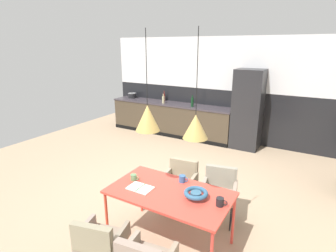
# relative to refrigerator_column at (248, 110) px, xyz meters

# --- Properties ---
(ground_plane) EXTENTS (9.18, 9.18, 0.00)m
(ground_plane) POSITION_rel_refrigerator_column_xyz_m (-0.69, -3.11, -0.98)
(ground_plane) COLOR tan
(back_wall_splashback_dark) EXTENTS (6.91, 0.12, 1.36)m
(back_wall_splashback_dark) POSITION_rel_refrigerator_column_xyz_m (-0.69, 0.36, -0.30)
(back_wall_splashback_dark) COLOR black
(back_wall_splashback_dark) RESTS_ON ground
(back_wall_panel_upper) EXTENTS (6.91, 0.12, 1.36)m
(back_wall_panel_upper) POSITION_rel_refrigerator_column_xyz_m (-0.69, 0.36, 1.06)
(back_wall_panel_upper) COLOR silver
(back_wall_panel_upper) RESTS_ON back_wall_splashback_dark
(kitchen_counter) EXTENTS (3.67, 0.63, 0.91)m
(kitchen_counter) POSITION_rel_refrigerator_column_xyz_m (-2.18, -0.00, -0.52)
(kitchen_counter) COLOR #423729
(kitchen_counter) RESTS_ON ground
(refrigerator_column) EXTENTS (0.67, 0.60, 1.96)m
(refrigerator_column) POSITION_rel_refrigerator_column_xyz_m (0.00, 0.00, 0.00)
(refrigerator_column) COLOR #232326
(refrigerator_column) RESTS_ON ground
(dining_table) EXTENTS (1.51, 0.85, 0.75)m
(dining_table) POSITION_rel_refrigerator_column_xyz_m (0.05, -3.95, -0.28)
(dining_table) COLOR #E04335
(dining_table) RESTS_ON ground
(armchair_facing_counter) EXTENTS (0.53, 0.52, 0.76)m
(armchair_facing_counter) POSITION_rel_refrigerator_column_xyz_m (-0.20, -3.15, -0.48)
(armchair_facing_counter) COLOR gray
(armchair_facing_counter) RESTS_ON ground
(armchair_corner_seat) EXTENTS (0.58, 0.57, 0.74)m
(armchair_corner_seat) POSITION_rel_refrigerator_column_xyz_m (-0.35, -4.79, -0.50)
(armchair_corner_seat) COLOR gray
(armchair_corner_seat) RESTS_ON ground
(armchair_by_stool) EXTENTS (0.57, 0.56, 0.77)m
(armchair_by_stool) POSITION_rel_refrigerator_column_xyz_m (0.42, -3.12, -0.48)
(armchair_by_stool) COLOR gray
(armchair_by_stool) RESTS_ON ground
(fruit_bowl) EXTENTS (0.29, 0.29, 0.09)m
(fruit_bowl) POSITION_rel_refrigerator_column_xyz_m (0.40, -3.92, -0.17)
(fruit_bowl) COLOR #33607F
(fruit_bowl) RESTS_ON dining_table
(open_book) EXTENTS (0.31, 0.22, 0.02)m
(open_book) POSITION_rel_refrigerator_column_xyz_m (-0.31, -4.07, -0.23)
(open_book) COLOR white
(open_book) RESTS_ON dining_table
(mug_glass_clear) EXTENTS (0.13, 0.09, 0.09)m
(mug_glass_clear) POSITION_rel_refrigerator_column_xyz_m (0.08, -3.65, -0.19)
(mug_glass_clear) COLOR #335B93
(mug_glass_clear) RESTS_ON dining_table
(mug_tall_blue) EXTENTS (0.13, 0.09, 0.08)m
(mug_tall_blue) POSITION_rel_refrigerator_column_xyz_m (-0.51, -3.93, -0.19)
(mug_tall_blue) COLOR #5B8456
(mug_tall_blue) RESTS_ON dining_table
(mug_wide_latte) EXTENTS (0.13, 0.09, 0.10)m
(mug_wide_latte) POSITION_rel_refrigerator_column_xyz_m (0.70, -3.93, -0.18)
(mug_wide_latte) COLOR black
(mug_wide_latte) RESTS_ON dining_table
(cooking_pot) EXTENTS (0.25, 0.25, 0.18)m
(cooking_pot) POSITION_rel_refrigerator_column_xyz_m (-3.61, 0.08, 0.01)
(cooking_pot) COLOR black
(cooking_pot) RESTS_ON kitchen_counter
(bottle_vinegar_dark) EXTENTS (0.07, 0.07, 0.31)m
(bottle_vinegar_dark) POSITION_rel_refrigerator_column_xyz_m (-1.44, -0.11, 0.06)
(bottle_vinegar_dark) COLOR #0F3319
(bottle_vinegar_dark) RESTS_ON kitchen_counter
(bottle_wine_green) EXTENTS (0.06, 0.06, 0.30)m
(bottle_wine_green) POSITION_rel_refrigerator_column_xyz_m (-2.50, 0.20, 0.05)
(bottle_wine_green) COLOR maroon
(bottle_wine_green) RESTS_ON kitchen_counter
(bottle_spice_small) EXTENTS (0.07, 0.07, 0.27)m
(bottle_spice_small) POSITION_rel_refrigerator_column_xyz_m (-2.34, -0.12, 0.04)
(bottle_spice_small) COLOR tan
(bottle_spice_small) RESTS_ON kitchen_counter
(pendant_lamp_over_table_near) EXTENTS (0.30, 0.30, 1.17)m
(pendant_lamp_over_table_near) POSITION_rel_refrigerator_column_xyz_m (-0.25, -3.95, 0.67)
(pendant_lamp_over_table_near) COLOR black
(pendant_lamp_over_table_far) EXTENTS (0.28, 0.28, 1.18)m
(pendant_lamp_over_table_far) POSITION_rel_refrigerator_column_xyz_m (0.36, -3.90, 0.65)
(pendant_lamp_over_table_far) COLOR black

